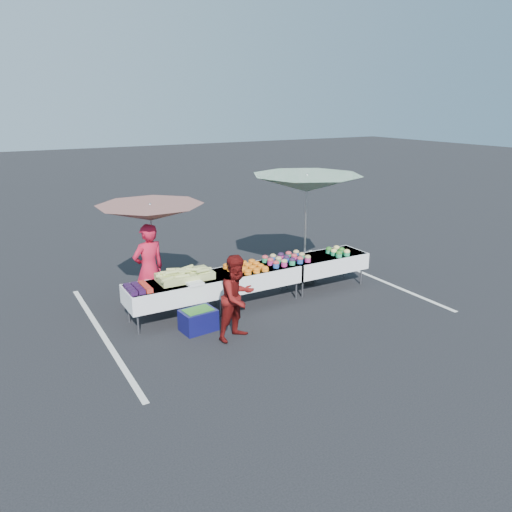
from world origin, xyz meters
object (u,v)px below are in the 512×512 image
vendor (149,269)px  table_right (325,262)px  umbrella_right (307,184)px  table_left (174,291)px  table_center (256,275)px  umbrella_left (151,213)px  customer (237,297)px  storage_bin (198,320)px

vendor → table_right: bearing=160.7°
table_right → umbrella_right: (-0.22, 0.49, 1.71)m
table_left → table_center: bearing=0.0°
table_center → umbrella_left: (-1.91, 0.80, 1.37)m
table_center → vendor: vendor is taller
customer → vendor: bearing=100.6°
customer → umbrella_right: 3.59m
table_left → storage_bin: table_left is taller
customer → storage_bin: 0.97m
table_right → umbrella_right: 1.79m
table_center → umbrella_left: size_ratio=0.68×
table_right → table_left: bearing=180.0°
table_left → umbrella_right: umbrella_right is taller
umbrella_right → table_center: bearing=-162.8°
umbrella_left → umbrella_right: umbrella_right is taller
table_right → vendor: size_ratio=1.03×
table_left → table_center: size_ratio=1.00×
storage_bin → customer: bearing=-57.4°
table_center → storage_bin: size_ratio=2.81×
table_center → storage_bin: table_center is taller
table_center → customer: 1.74m
table_center → vendor: 2.19m
storage_bin → umbrella_right: bearing=14.9°
table_left → storage_bin: bearing=-74.8°
table_right → storage_bin: (-3.41, -0.69, -0.37)m
vendor → umbrella_right: size_ratio=0.70×
table_center → table_right: 1.80m
umbrella_left → table_center: bearing=-22.7°
storage_bin → vendor: bearing=105.9°
vendor → customer: vendor is taller
table_center → umbrella_left: umbrella_left is taller
table_left → umbrella_left: size_ratio=0.68×
table_center → umbrella_left: 2.48m
umbrella_left → table_left: bearing=-82.1°
table_center → customer: customer is taller
customer → storage_bin: (-0.49, 0.63, -0.56)m
vendor → umbrella_right: (3.67, -0.06, 1.39)m
table_left → customer: (0.67, -1.31, 0.18)m
table_center → umbrella_right: umbrella_right is taller
table_right → umbrella_left: bearing=167.8°
table_left → table_center: same height
table_center → table_right: (1.80, 0.00, 0.00)m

